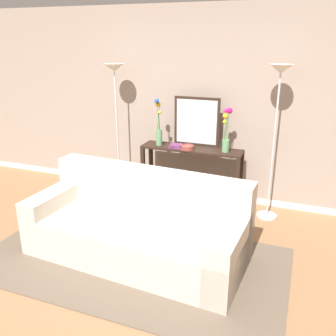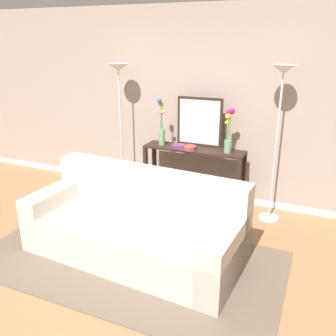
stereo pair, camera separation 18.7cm
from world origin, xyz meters
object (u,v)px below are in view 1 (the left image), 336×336
(floor_lamp_right, at_px, (278,101))
(vase_short_flowers, at_px, (226,132))
(fruit_bowl, at_px, (187,147))
(book_stack, at_px, (176,146))
(floor_lamp_left, at_px, (115,94))
(vase_tall_flowers, at_px, (159,127))
(couch, at_px, (138,228))
(book_row_under_console, at_px, (165,196))
(wall_mirror, at_px, (197,122))
(console_table, at_px, (191,166))

(floor_lamp_right, distance_m, vase_short_flowers, 0.73)
(fruit_bowl, relative_size, book_stack, 0.98)
(floor_lamp_left, xyz_separation_m, fruit_bowl, (1.08, -0.09, -0.63))
(vase_tall_flowers, xyz_separation_m, fruit_bowl, (0.44, -0.08, -0.21))
(couch, bearing_deg, book_row_under_console, 100.06)
(floor_lamp_right, bearing_deg, fruit_bowl, -175.47)
(couch, height_order, book_stack, couch)
(wall_mirror, distance_m, vase_short_flowers, 0.46)
(book_stack, bearing_deg, book_row_under_console, 161.54)
(vase_tall_flowers, bearing_deg, floor_lamp_left, 179.18)
(couch, relative_size, console_table, 1.70)
(vase_short_flowers, bearing_deg, vase_tall_flowers, -179.04)
(floor_lamp_right, distance_m, fruit_bowl, 1.27)
(wall_mirror, bearing_deg, vase_short_flowers, -17.55)
(wall_mirror, relative_size, vase_short_flowers, 1.16)
(vase_short_flowers, bearing_deg, fruit_bowl, -169.28)
(fruit_bowl, bearing_deg, vase_tall_flowers, 170.08)
(book_stack, bearing_deg, couch, -87.76)
(book_stack, relative_size, book_row_under_console, 0.54)
(floor_lamp_left, height_order, vase_tall_flowers, floor_lamp_left)
(wall_mirror, bearing_deg, book_stack, -137.05)
(console_table, relative_size, book_row_under_console, 4.08)
(console_table, height_order, vase_tall_flowers, vase_tall_flowers)
(floor_lamp_left, xyz_separation_m, book_row_under_console, (0.72, 0.01, -1.42))
(console_table, distance_m, wall_mirror, 0.60)
(floor_lamp_left, xyz_separation_m, vase_short_flowers, (1.56, 0.01, -0.39))
(vase_tall_flowers, relative_size, fruit_bowl, 3.61)
(console_table, relative_size, vase_tall_flowers, 2.14)
(vase_short_flowers, xyz_separation_m, book_stack, (-0.65, -0.06, -0.24))
(couch, bearing_deg, floor_lamp_left, 124.69)
(wall_mirror, distance_m, fruit_bowl, 0.38)
(floor_lamp_left, height_order, book_row_under_console, floor_lamp_left)
(floor_lamp_left, distance_m, wall_mirror, 1.18)
(console_table, bearing_deg, couch, -95.67)
(floor_lamp_right, bearing_deg, wall_mirror, 172.06)
(vase_short_flowers, distance_m, book_row_under_console, 1.33)
(fruit_bowl, bearing_deg, vase_short_flowers, 10.72)
(floor_lamp_right, xyz_separation_m, book_row_under_console, (-1.44, 0.01, -1.45))
(floor_lamp_right, height_order, book_row_under_console, floor_lamp_right)
(console_table, bearing_deg, book_stack, -161.07)
(book_stack, distance_m, book_row_under_console, 0.81)
(couch, distance_m, wall_mirror, 1.76)
(vase_tall_flowers, distance_m, fruit_bowl, 0.49)
(couch, height_order, floor_lamp_right, floor_lamp_right)
(floor_lamp_right, relative_size, fruit_bowl, 10.93)
(wall_mirror, xyz_separation_m, book_row_under_console, (-0.41, -0.13, -1.09))
(floor_lamp_right, distance_m, vase_tall_flowers, 1.58)
(console_table, relative_size, wall_mirror, 2.07)
(vase_short_flowers, xyz_separation_m, fruit_bowl, (-0.48, -0.09, -0.23))
(floor_lamp_left, xyz_separation_m, vase_tall_flowers, (0.64, -0.01, -0.41))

